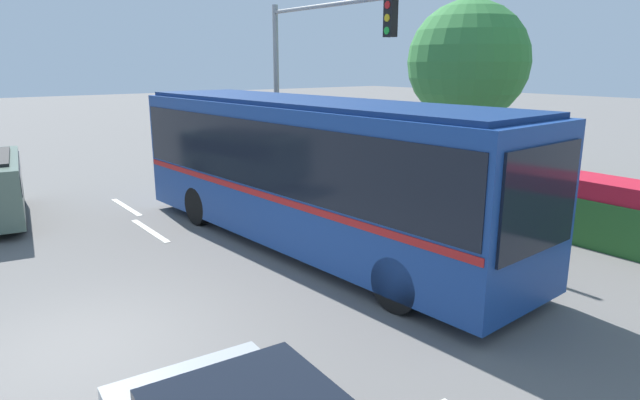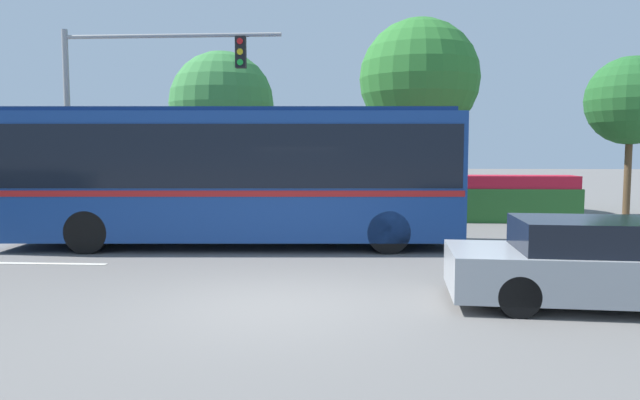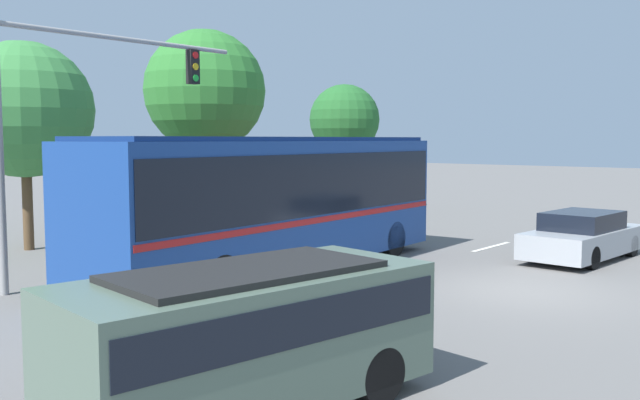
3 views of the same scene
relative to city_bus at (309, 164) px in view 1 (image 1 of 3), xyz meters
The scene contains 6 objects.
ground_plane 6.21m from the city_bus, 71.63° to the right, with size 140.00×140.00×0.00m, color slate.
city_bus is the anchor object (origin of this frame).
traffic_light_pole 5.17m from the city_bus, 144.36° to the left, with size 6.57×0.24×5.96m.
street_tree_left 8.77m from the city_bus, 104.97° to the left, with size 4.05×4.05×6.22m.
lane_stripe_near 6.78m from the city_bus, 158.89° to the right, with size 2.40×0.16×0.01m, color silver.
lane_stripe_far 4.66m from the city_bus, 141.70° to the right, with size 2.40×0.16×0.01m, color silver.
Camera 1 is at (8.13, -1.61, 4.16)m, focal length 30.83 mm.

